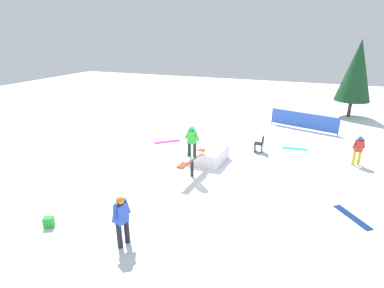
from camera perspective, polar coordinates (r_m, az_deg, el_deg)
name	(u,v)px	position (r m, az deg, el deg)	size (l,w,h in m)	color
ground_plane	(192,176)	(13.14, 0.00, -6.14)	(60.00, 60.00, 0.00)	white
rail_feature	(192,160)	(12.82, 0.00, -3.14)	(2.28, 0.45, 0.90)	black
snow_kicker_ramp	(208,155)	(14.51, 3.14, -2.08)	(1.80, 1.50, 0.66)	white
main_rider_on_rail	(192,142)	(12.51, 0.00, 0.42)	(1.37, 0.73, 1.39)	white
bystander_red	(358,149)	(15.93, 29.11, -0.84)	(0.31, 0.59, 1.43)	gold
bystander_blue	(122,218)	(9.01, -13.24, -13.62)	(0.69, 0.31, 1.61)	#24212D
loose_snowboard_cyan	(295,149)	(17.08, 18.96, -0.84)	(1.31, 0.28, 0.02)	#24C0CA
loose_snowboard_magenta	(167,142)	(17.25, -4.76, 0.44)	(1.51, 0.28, 0.02)	#D62C9E
loose_snowboard_navy	(352,217)	(11.76, 28.20, -12.16)	(1.51, 0.28, 0.02)	navy
folding_chair	(260,144)	(16.00, 12.75, -0.09)	(0.46, 0.46, 0.88)	#3F3F44
backpack_on_snow	(49,222)	(10.93, -25.63, -13.26)	(0.30, 0.22, 0.34)	green
safety_fence	(304,120)	(20.59, 20.49, 4.22)	(1.28, 4.14, 1.10)	blue
pine_tree_near	(357,71)	(24.83, 28.87, 12.12)	(2.43, 2.43, 5.53)	#4C331E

